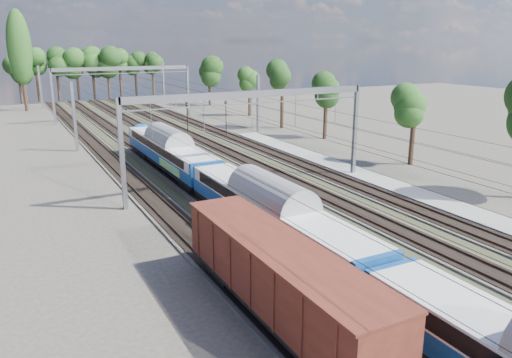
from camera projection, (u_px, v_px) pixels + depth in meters
name	position (u px, v px, depth m)	size (l,w,h in m)	color
track_bed	(194.00, 157.00, 58.32)	(21.00, 130.00, 0.34)	#47423A
platform	(431.00, 200.00, 42.29)	(3.00, 70.00, 0.30)	gray
catenary	(173.00, 96.00, 63.36)	(25.65, 130.00, 9.00)	slate
tree_belt	(140.00, 67.00, 100.73)	(40.35, 98.73, 11.89)	black
poplar	(19.00, 48.00, 94.00)	(4.40, 4.40, 19.04)	black
emu_train	(275.00, 208.00, 32.45)	(3.10, 65.46, 4.53)	black
freight_boxcar	(278.00, 277.00, 23.51)	(3.16, 15.25, 3.93)	black
worker	(126.00, 108.00, 95.38)	(0.58, 0.38, 1.60)	black
signal_near	(187.00, 116.00, 67.12)	(0.37, 0.33, 5.44)	black
signal_far	(226.00, 114.00, 69.79)	(0.37, 0.34, 5.14)	black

